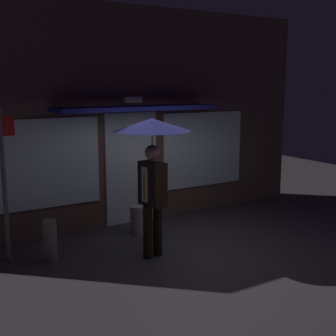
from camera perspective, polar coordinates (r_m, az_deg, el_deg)
ground_plane at (r=7.47m, az=3.26°, el=-11.01°), size 18.00×18.00×0.00m
building_facade at (r=8.99m, az=-5.19°, el=6.31°), size 8.32×1.00×4.22m
person_with_umbrella at (r=6.99m, az=-2.00°, el=2.60°), size 1.20×1.20×2.23m
street_sign_post at (r=7.33m, az=-19.99°, el=-1.08°), size 0.40×0.07×2.37m
sidewalk_bollard at (r=8.42m, az=-3.83°, el=-6.58°), size 0.28×0.28×0.53m
sidewalk_bollard_2 at (r=7.38m, az=-14.62°, el=-8.85°), size 0.21×0.21×0.67m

